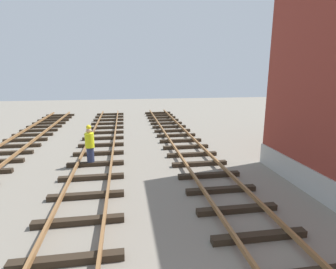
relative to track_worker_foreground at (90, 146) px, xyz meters
The scene contains 1 object.
track_worker_foreground is the anchor object (origin of this frame).
Camera 1 is at (-1.98, -1.46, 4.17)m, focal length 29.12 mm.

